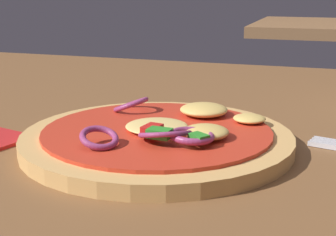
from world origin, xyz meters
TOP-DOWN VIEW (x-y plane):
  - dining_table at (0.00, 0.00)m, footprint 1.23×0.97m
  - pizza at (0.00, 0.03)m, footprint 0.23×0.23m

SIDE VIEW (x-z plane):
  - dining_table at x=0.00m, z-range 0.00..0.04m
  - pizza at x=0.00m, z-range 0.03..0.06m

